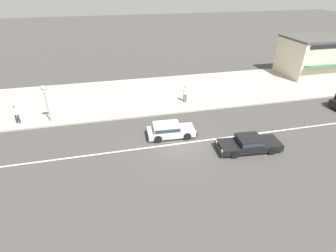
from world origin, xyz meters
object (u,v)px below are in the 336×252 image
hatchback_silver_2 (169,130)px  pedestrian_near_clock (16,113)px  sedan_black_0 (249,144)px  street_clock (45,96)px  pedestrian_mid_kerb (185,93)px  shopfront_corner_warung (312,56)px

hatchback_silver_2 → pedestrian_near_clock: size_ratio=2.30×
sedan_black_0 → street_clock: street_clock is taller
pedestrian_mid_kerb → shopfront_corner_warung: 18.61m
hatchback_silver_2 → pedestrian_near_clock: (-12.16, 4.77, 0.55)m
street_clock → pedestrian_mid_kerb: size_ratio=1.98×
pedestrian_mid_kerb → hatchback_silver_2: bearing=-117.2°
hatchback_silver_2 → pedestrian_mid_kerb: (2.99, 5.81, 0.54)m
sedan_black_0 → pedestrian_near_clock: bearing=155.5°
street_clock → shopfront_corner_warung: (30.40, 6.25, -0.11)m
pedestrian_mid_kerb → street_clock: bearing=-173.4°
pedestrian_mid_kerb → shopfront_corner_warung: bearing=15.0°
pedestrian_mid_kerb → pedestrian_near_clock: bearing=-176.1°
sedan_black_0 → hatchback_silver_2: size_ratio=1.22×
street_clock → shopfront_corner_warung: bearing=11.6°
sedan_black_0 → street_clock: (-14.68, 7.52, 2.05)m
street_clock → sedan_black_0: bearing=-27.1°
street_clock → pedestrian_mid_kerb: (12.47, 1.44, -1.45)m
hatchback_silver_2 → shopfront_corner_warung: size_ratio=0.56×
street_clock → pedestrian_mid_kerb: bearing=6.6°
sedan_black_0 → pedestrian_near_clock: size_ratio=2.79×
pedestrian_near_clock → hatchback_silver_2: bearing=-21.4°
pedestrian_near_clock → pedestrian_mid_kerb: bearing=3.9°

